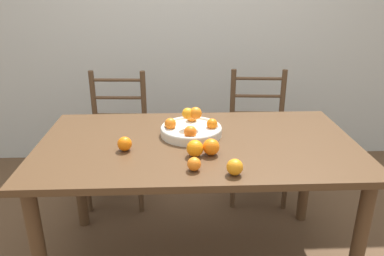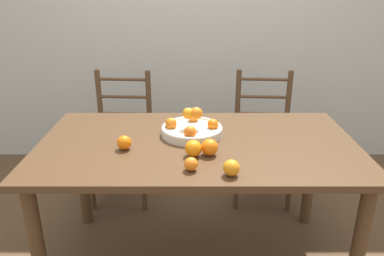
% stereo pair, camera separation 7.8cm
% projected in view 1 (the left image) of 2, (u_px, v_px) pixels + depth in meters
% --- Properties ---
extents(wall_back, '(8.00, 0.06, 2.60)m').
position_uv_depth(wall_back, '(188.00, 16.00, 3.19)').
color(wall_back, beige).
rests_on(wall_back, ground_plane).
extents(dining_table, '(1.69, 0.93, 0.78)m').
position_uv_depth(dining_table, '(197.00, 158.00, 2.03)').
color(dining_table, '#4C331E').
rests_on(dining_table, ground_plane).
extents(fruit_bowl, '(0.34, 0.34, 0.16)m').
position_uv_depth(fruit_bowl, '(191.00, 128.00, 2.07)').
color(fruit_bowl, beige).
rests_on(fruit_bowl, dining_table).
extents(orange_loose_0, '(0.06, 0.06, 0.06)m').
position_uv_depth(orange_loose_0, '(194.00, 164.00, 1.68)').
color(orange_loose_0, orange).
rests_on(orange_loose_0, dining_table).
extents(orange_loose_1, '(0.08, 0.08, 0.08)m').
position_uv_depth(orange_loose_1, '(195.00, 148.00, 1.82)').
color(orange_loose_1, orange).
rests_on(orange_loose_1, dining_table).
extents(orange_loose_2, '(0.08, 0.08, 0.08)m').
position_uv_depth(orange_loose_2, '(211.00, 147.00, 1.83)').
color(orange_loose_2, orange).
rests_on(orange_loose_2, dining_table).
extents(orange_loose_3, '(0.07, 0.07, 0.07)m').
position_uv_depth(orange_loose_3, '(125.00, 144.00, 1.88)').
color(orange_loose_3, orange).
rests_on(orange_loose_3, dining_table).
extents(orange_loose_4, '(0.07, 0.07, 0.07)m').
position_uv_depth(orange_loose_4, '(235.00, 167.00, 1.64)').
color(orange_loose_4, orange).
rests_on(orange_loose_4, dining_table).
extents(chair_left, '(0.44, 0.42, 0.96)m').
position_uv_depth(chair_left, '(117.00, 139.00, 2.79)').
color(chair_left, '#513823').
rests_on(chair_left, ground_plane).
extents(chair_right, '(0.45, 0.43, 0.96)m').
position_uv_depth(chair_right, '(258.00, 137.00, 2.83)').
color(chair_right, '#513823').
rests_on(chair_right, ground_plane).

